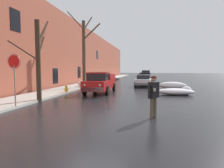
% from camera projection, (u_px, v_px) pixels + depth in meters
% --- Properties ---
extents(ground_plane, '(200.00, 200.00, 0.00)m').
position_uv_depth(ground_plane, '(95.00, 117.00, 8.03)').
color(ground_plane, black).
extents(left_sidewalk_slab, '(2.80, 80.00, 0.13)m').
position_uv_depth(left_sidewalk_slab, '(90.00, 83.00, 26.75)').
color(left_sidewalk_slab, '#A8A399').
rests_on(left_sidewalk_slab, ground).
extents(brick_townhouse_facade, '(0.63, 80.00, 8.53)m').
position_uv_depth(brick_townhouse_facade, '(77.00, 53.00, 26.77)').
color(brick_townhouse_facade, '#9E4C38').
rests_on(brick_townhouse_facade, ground).
extents(snow_bank_near_corner_left, '(2.06, 1.42, 0.74)m').
position_uv_depth(snow_bank_near_corner_left, '(113.00, 78.00, 36.50)').
color(snow_bank_near_corner_left, white).
rests_on(snow_bank_near_corner_left, ground).
extents(snow_bank_along_left_kerb, '(2.71, 1.00, 0.76)m').
position_uv_depth(snow_bank_along_left_kerb, '(172.00, 86.00, 19.24)').
color(snow_bank_along_left_kerb, white).
rests_on(snow_bank_along_left_kerb, ground).
extents(snow_bank_mid_block_left, '(2.37, 0.95, 0.81)m').
position_uv_depth(snow_bank_mid_block_left, '(88.00, 84.00, 21.38)').
color(snow_bank_mid_block_left, white).
rests_on(snow_bank_mid_block_left, ground).
extents(snow_bank_near_corner_right, '(2.83, 1.20, 0.68)m').
position_uv_depth(snow_bank_near_corner_right, '(177.00, 91.00, 15.07)').
color(snow_bank_near_corner_right, white).
rests_on(snow_bank_near_corner_right, ground).
extents(snow_bank_along_right_kerb, '(2.07, 1.06, 0.61)m').
position_uv_depth(snow_bank_along_right_kerb, '(115.00, 78.00, 38.61)').
color(snow_bank_along_right_kerb, white).
rests_on(snow_bank_along_right_kerb, ground).
extents(bare_tree_at_the_corner, '(1.54, 2.86, 5.40)m').
position_uv_depth(bare_tree_at_the_corner, '(38.00, 58.00, 11.79)').
color(bare_tree_at_the_corner, '#382B1E').
rests_on(bare_tree_at_the_corner, ground).
extents(bare_tree_second_along_sidewalk, '(3.45, 1.68, 8.08)m').
position_uv_depth(bare_tree_second_along_sidewalk, '(84.00, 51.00, 19.97)').
color(bare_tree_second_along_sidewalk, '#4C3D2D').
rests_on(bare_tree_second_along_sidewalk, ground).
extents(pickup_truck_red_approaching_near_lane, '(2.08, 5.19, 1.76)m').
position_uv_depth(pickup_truck_red_approaching_near_lane, '(100.00, 83.00, 16.37)').
color(pickup_truck_red_approaching_near_lane, red).
rests_on(pickup_truck_red_approaching_near_lane, ground).
extents(sedan_white_parked_kerbside_close, '(2.02, 4.10, 1.42)m').
position_uv_depth(sedan_white_parked_kerbside_close, '(144.00, 80.00, 22.54)').
color(sedan_white_parked_kerbside_close, silver).
rests_on(sedan_white_parked_kerbside_close, ground).
extents(sedan_black_parked_kerbside_mid, '(1.99, 4.23, 1.42)m').
position_uv_depth(sedan_black_parked_kerbside_mid, '(146.00, 78.00, 28.57)').
color(sedan_black_parked_kerbside_mid, black).
rests_on(sedan_black_parked_kerbside_mid, ground).
extents(sedan_grey_parked_far_down_block, '(2.04, 4.43, 1.42)m').
position_uv_depth(sedan_grey_parked_far_down_block, '(144.00, 76.00, 34.55)').
color(sedan_grey_parked_far_down_block, slate).
rests_on(sedan_grey_parked_far_down_block, ground).
extents(suv_silver_queued_behind_truck, '(2.07, 4.81, 1.82)m').
position_uv_depth(suv_silver_queued_behind_truck, '(146.00, 74.00, 40.03)').
color(suv_silver_queued_behind_truck, '#B7B7BC').
rests_on(suv_silver_queued_behind_truck, ground).
extents(suv_maroon_at_far_intersection, '(2.20, 4.52, 1.82)m').
position_uv_depth(suv_maroon_at_far_intersection, '(146.00, 74.00, 46.21)').
color(suv_maroon_at_far_intersection, maroon).
rests_on(suv_maroon_at_far_intersection, ground).
extents(pedestrian_with_coffee, '(0.49, 0.57, 1.76)m').
position_uv_depth(pedestrian_with_coffee, '(154.00, 93.00, 7.87)').
color(pedestrian_with_coffee, brown).
rests_on(pedestrian_with_coffee, ground).
extents(fire_hydrant, '(0.42, 0.22, 0.71)m').
position_uv_depth(fire_hydrant, '(66.00, 89.00, 16.00)').
color(fire_hydrant, gold).
rests_on(fire_hydrant, ground).
extents(stop_sign_at_corner, '(0.76, 0.06, 2.80)m').
position_uv_depth(stop_sign_at_corner, '(14.00, 66.00, 9.63)').
color(stop_sign_at_corner, slate).
rests_on(stop_sign_at_corner, ground).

